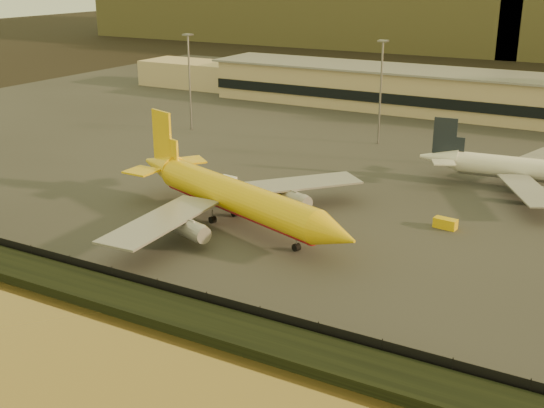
{
  "coord_description": "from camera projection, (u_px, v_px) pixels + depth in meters",
  "views": [
    {
      "loc": [
        48.06,
        -77.86,
        42.25
      ],
      "look_at": [
        -2.32,
        12.0,
        6.22
      ],
      "focal_mm": 45.0,
      "sensor_mm": 36.0,
      "label": 1
    }
  ],
  "objects": [
    {
      "name": "dhl_cargo_jet",
      "position": [
        234.0,
        197.0,
        115.82
      ],
      "size": [
        53.69,
        51.06,
        16.49
      ],
      "rotation": [
        0.0,
        0.0,
        -0.34
      ],
      "color": "#E6B60C",
      "rests_on": "tarmac"
    },
    {
      "name": "embankment",
      "position": [
        176.0,
        314.0,
        86.01
      ],
      "size": [
        320.0,
        7.0,
        1.4
      ],
      "primitive_type": "cube",
      "color": "black",
      "rests_on": "ground"
    },
    {
      "name": "apron_light_masts",
      "position": [
        480.0,
        94.0,
        149.89
      ],
      "size": [
        152.2,
        12.2,
        25.4
      ],
      "color": "slate",
      "rests_on": "tarmac"
    },
    {
      "name": "white_narrowbody_jet",
      "position": [
        534.0,
        170.0,
        134.62
      ],
      "size": [
        45.1,
        43.78,
        12.95
      ],
      "rotation": [
        0.0,
        0.0,
        0.1
      ],
      "color": "silver",
      "rests_on": "tarmac"
    },
    {
      "name": "gse_vehicle_yellow",
      "position": [
        445.0,
        223.0,
        115.35
      ],
      "size": [
        4.05,
        2.19,
        1.74
      ],
      "primitive_type": "cube",
      "rotation": [
        0.0,
        0.0,
        -0.12
      ],
      "color": "#E6B60C",
      "rests_on": "tarmac"
    },
    {
      "name": "ground",
      "position": [
        246.0,
        270.0,
        100.24
      ],
      "size": [
        900.0,
        900.0,
        0.0
      ],
      "primitive_type": "plane",
      "color": "black",
      "rests_on": "ground"
    },
    {
      "name": "perimeter_fence",
      "position": [
        194.0,
        297.0,
        89.11
      ],
      "size": [
        300.0,
        0.05,
        2.2
      ],
      "primitive_type": "cube",
      "color": "black",
      "rests_on": "tarmac"
    },
    {
      "name": "tarmac",
      "position": [
        434.0,
        136.0,
        178.43
      ],
      "size": [
        320.0,
        220.0,
        0.2
      ],
      "primitive_type": "cube",
      "color": "#2D2D2D",
      "rests_on": "ground"
    },
    {
      "name": "gse_vehicle_white",
      "position": [
        228.0,
        180.0,
        138.97
      ],
      "size": [
        3.69,
        2.0,
        1.58
      ],
      "primitive_type": "cube",
      "rotation": [
        0.0,
        0.0,
        -0.12
      ],
      "color": "silver",
      "rests_on": "tarmac"
    },
    {
      "name": "terminal_building",
      "position": [
        419.0,
        91.0,
        208.26
      ],
      "size": [
        202.0,
        25.0,
        12.6
      ],
      "color": "tan",
      "rests_on": "tarmac"
    }
  ]
}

